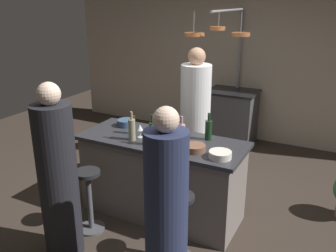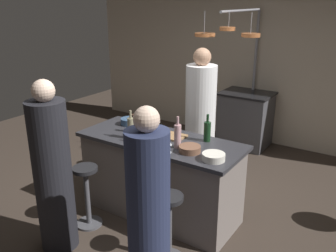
{
  "view_description": "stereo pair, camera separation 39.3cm",
  "coord_description": "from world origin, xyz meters",
  "px_view_note": "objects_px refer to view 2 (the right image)",
  "views": [
    {
      "loc": [
        1.71,
        -3.15,
        2.31
      ],
      "look_at": [
        0.0,
        0.15,
        1.0
      ],
      "focal_mm": 38.82,
      "sensor_mm": 36.0,
      "label": 1
    },
    {
      "loc": [
        2.05,
        -2.95,
        2.31
      ],
      "look_at": [
        0.0,
        0.15,
        1.0
      ],
      "focal_mm": 38.82,
      "sensor_mm": 36.0,
      "label": 2
    }
  ],
  "objects_px": {
    "wine_bottle_green": "(150,133)",
    "mixing_bowl_blue": "(129,121)",
    "stove_range": "(245,119)",
    "cutting_board": "(170,136)",
    "bar_stool_right": "(169,225)",
    "wine_bottle_white": "(131,128)",
    "wine_bottle_red": "(207,131)",
    "guest_left": "(53,174)",
    "chef": "(200,125)",
    "wine_glass_by_chef": "(139,127)",
    "guest_right": "(148,213)",
    "wine_glass_near_right_guest": "(157,120)",
    "wine_glass_near_left_guest": "(168,143)",
    "wine_bottle_rose": "(178,136)",
    "mixing_bowl_ceramic": "(214,157)",
    "bar_stool_left": "(87,193)",
    "mixing_bowl_wooden": "(190,149)",
    "pepper_mill": "(134,123)"
  },
  "relations": [
    {
      "from": "chef",
      "to": "wine_glass_near_left_guest",
      "type": "xyz_separation_m",
      "value": [
        0.25,
        -1.1,
        0.18
      ]
    },
    {
      "from": "stove_range",
      "to": "wine_glass_near_left_guest",
      "type": "distance_m",
      "value": 2.78
    },
    {
      "from": "bar_stool_right",
      "to": "mixing_bowl_blue",
      "type": "bearing_deg",
      "value": 143.48
    },
    {
      "from": "wine_glass_near_left_guest",
      "to": "mixing_bowl_ceramic",
      "type": "relative_size",
      "value": 0.68
    },
    {
      "from": "wine_bottle_rose",
      "to": "wine_glass_near_right_guest",
      "type": "xyz_separation_m",
      "value": [
        -0.48,
        0.33,
        -0.02
      ]
    },
    {
      "from": "wine_glass_by_chef",
      "to": "chef",
      "type": "bearing_deg",
      "value": 74.18
    },
    {
      "from": "wine_bottle_white",
      "to": "wine_bottle_red",
      "type": "xyz_separation_m",
      "value": [
        0.71,
        0.38,
        -0.01
      ]
    },
    {
      "from": "cutting_board",
      "to": "mixing_bowl_wooden",
      "type": "bearing_deg",
      "value": -32.64
    },
    {
      "from": "guest_right",
      "to": "wine_bottle_red",
      "type": "bearing_deg",
      "value": 96.57
    },
    {
      "from": "stove_range",
      "to": "chef",
      "type": "relative_size",
      "value": 0.5
    },
    {
      "from": "mixing_bowl_wooden",
      "to": "cutting_board",
      "type": "bearing_deg",
      "value": 147.36
    },
    {
      "from": "wine_glass_by_chef",
      "to": "wine_glass_near_right_guest",
      "type": "bearing_deg",
      "value": 85.06
    },
    {
      "from": "guest_left",
      "to": "mixing_bowl_blue",
      "type": "xyz_separation_m",
      "value": [
        -0.06,
        1.2,
        0.17
      ]
    },
    {
      "from": "wine_glass_by_chef",
      "to": "guest_right",
      "type": "bearing_deg",
      "value": -49.5
    },
    {
      "from": "stove_range",
      "to": "wine_bottle_green",
      "type": "height_order",
      "value": "wine_bottle_green"
    },
    {
      "from": "chef",
      "to": "pepper_mill",
      "type": "relative_size",
      "value": 8.42
    },
    {
      "from": "bar_stool_left",
      "to": "mixing_bowl_wooden",
      "type": "height_order",
      "value": "mixing_bowl_wooden"
    },
    {
      "from": "guest_right",
      "to": "guest_left",
      "type": "height_order",
      "value": "guest_left"
    },
    {
      "from": "guest_left",
      "to": "wine_glass_by_chef",
      "type": "relative_size",
      "value": 11.4
    },
    {
      "from": "bar_stool_left",
      "to": "wine_bottle_rose",
      "type": "xyz_separation_m",
      "value": [
        0.79,
        0.52,
        0.65
      ]
    },
    {
      "from": "wine_bottle_red",
      "to": "wine_glass_by_chef",
      "type": "bearing_deg",
      "value": -157.5
    },
    {
      "from": "wine_bottle_white",
      "to": "wine_glass_near_right_guest",
      "type": "distance_m",
      "value": 0.4
    },
    {
      "from": "bar_stool_left",
      "to": "guest_left",
      "type": "xyz_separation_m",
      "value": [
        0.01,
        -0.4,
        0.4
      ]
    },
    {
      "from": "wine_glass_by_chef",
      "to": "wine_glass_near_left_guest",
      "type": "bearing_deg",
      "value": -21.73
    },
    {
      "from": "bar_stool_left",
      "to": "pepper_mill",
      "type": "bearing_deg",
      "value": 75.79
    },
    {
      "from": "wine_glass_by_chef",
      "to": "mixing_bowl_wooden",
      "type": "relative_size",
      "value": 0.68
    },
    {
      "from": "guest_left",
      "to": "wine_bottle_red",
      "type": "distance_m",
      "value": 1.57
    },
    {
      "from": "cutting_board",
      "to": "mixing_bowl_blue",
      "type": "height_order",
      "value": "mixing_bowl_blue"
    },
    {
      "from": "guest_left",
      "to": "wine_bottle_rose",
      "type": "relative_size",
      "value": 5.13
    },
    {
      "from": "stove_range",
      "to": "cutting_board",
      "type": "height_order",
      "value": "cutting_board"
    },
    {
      "from": "bar_stool_left",
      "to": "wine_bottle_red",
      "type": "bearing_deg",
      "value": 41.1
    },
    {
      "from": "wine_bottle_green",
      "to": "mixing_bowl_blue",
      "type": "xyz_separation_m",
      "value": [
        -0.57,
        0.37,
        -0.09
      ]
    },
    {
      "from": "chef",
      "to": "bar_stool_left",
      "type": "height_order",
      "value": "chef"
    },
    {
      "from": "wine_glass_near_right_guest",
      "to": "mixing_bowl_ceramic",
      "type": "bearing_deg",
      "value": -23.84
    },
    {
      "from": "stove_range",
      "to": "guest_right",
      "type": "bearing_deg",
      "value": -80.4
    },
    {
      "from": "chef",
      "to": "mixing_bowl_ceramic",
      "type": "bearing_deg",
      "value": -55.72
    },
    {
      "from": "bar_stool_right",
      "to": "wine_bottle_rose",
      "type": "distance_m",
      "value": 0.86
    },
    {
      "from": "bar_stool_left",
      "to": "wine_glass_near_left_guest",
      "type": "distance_m",
      "value": 1.07
    },
    {
      "from": "wine_glass_near_right_guest",
      "to": "mixing_bowl_wooden",
      "type": "distance_m",
      "value": 0.74
    },
    {
      "from": "wine_bottle_green",
      "to": "wine_glass_near_right_guest",
      "type": "relative_size",
      "value": 2.22
    },
    {
      "from": "bar_stool_left",
      "to": "wine_glass_near_left_guest",
      "type": "xyz_separation_m",
      "value": [
        0.79,
        0.36,
        0.63
      ]
    },
    {
      "from": "cutting_board",
      "to": "wine_bottle_red",
      "type": "xyz_separation_m",
      "value": [
        0.39,
        0.1,
        0.1
      ]
    },
    {
      "from": "mixing_bowl_ceramic",
      "to": "guest_left",
      "type": "bearing_deg",
      "value": -145.3
    },
    {
      "from": "bar_stool_right",
      "to": "wine_bottle_rose",
      "type": "relative_size",
      "value": 2.1
    },
    {
      "from": "wine_glass_near_left_guest",
      "to": "wine_bottle_rose",
      "type": "bearing_deg",
      "value": 88.38
    },
    {
      "from": "wine_bottle_red",
      "to": "bar_stool_right",
      "type": "bearing_deg",
      "value": -85.0
    },
    {
      "from": "wine_bottle_red",
      "to": "wine_bottle_green",
      "type": "bearing_deg",
      "value": -137.82
    },
    {
      "from": "cutting_board",
      "to": "wine_bottle_rose",
      "type": "bearing_deg",
      "value": -43.82
    },
    {
      "from": "wine_bottle_green",
      "to": "mixing_bowl_blue",
      "type": "height_order",
      "value": "wine_bottle_green"
    },
    {
      "from": "cutting_board",
      "to": "wine_glass_near_right_guest",
      "type": "relative_size",
      "value": 2.19
    }
  ]
}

